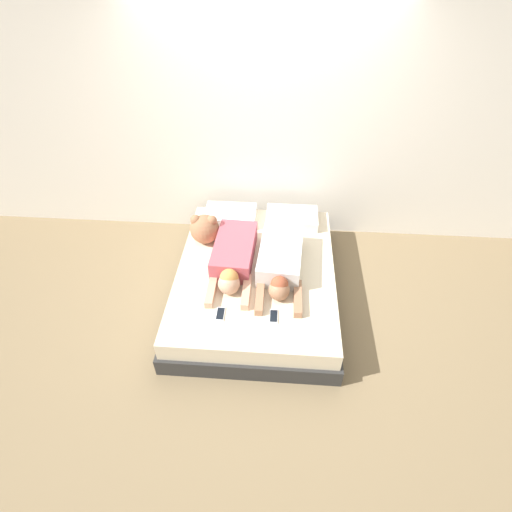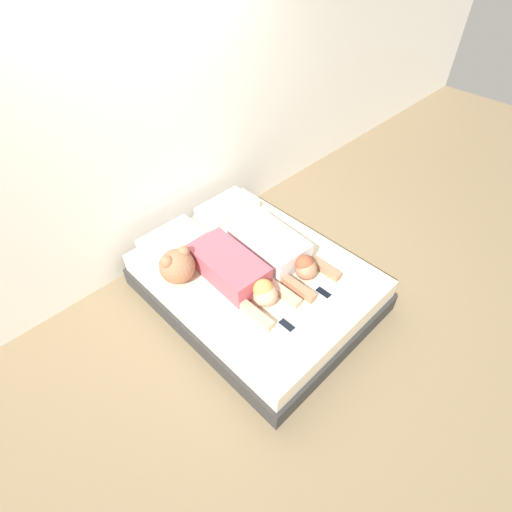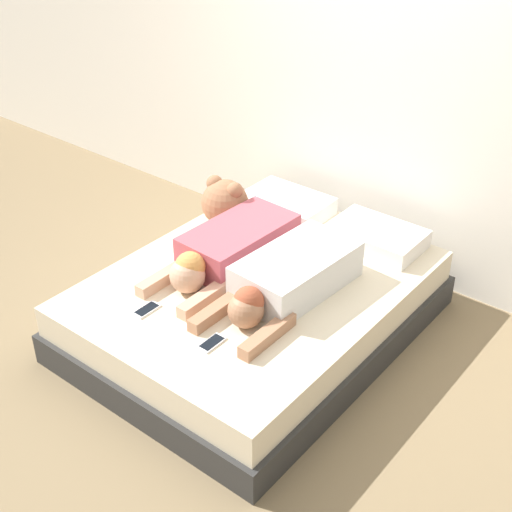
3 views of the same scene
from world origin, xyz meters
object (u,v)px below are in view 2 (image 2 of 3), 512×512
object	(u,v)px
person_right	(276,248)
cell_phone_left	(287,325)
bed	(256,283)
pillow_head_right	(227,209)
pillow_head_left	(173,241)
person_left	(236,272)
cell_phone_right	(323,293)
plush_toy	(177,266)

from	to	relation	value
person_right	cell_phone_left	distance (m)	0.77
bed	pillow_head_right	size ratio (longest dim) A/B	3.59
bed	person_right	xyz separation A→B (m)	(0.23, -0.02, 0.29)
bed	cell_phone_left	world-z (taller)	cell_phone_left
pillow_head_left	pillow_head_right	xyz separation A→B (m)	(0.67, 0.00, 0.00)
pillow_head_left	person_left	xyz separation A→B (m)	(0.12, -0.74, 0.05)
pillow_head_left	cell_phone_left	size ratio (longest dim) A/B	3.64
person_left	cell_phone_left	distance (m)	0.62
pillow_head_left	pillow_head_right	world-z (taller)	same
bed	person_right	world-z (taller)	person_right
pillow_head_left	person_right	distance (m)	0.96
bed	cell_phone_left	distance (m)	0.68
person_left	cell_phone_left	size ratio (longest dim) A/B	6.72
cell_phone_right	pillow_head_left	bearing A→B (deg)	111.55
person_right	pillow_head_left	bearing A→B (deg)	126.42
person_right	cell_phone_right	world-z (taller)	person_right
bed	person_left	size ratio (longest dim) A/B	1.95
bed	plush_toy	world-z (taller)	plush_toy
pillow_head_left	cell_phone_right	world-z (taller)	pillow_head_left
pillow_head_left	cell_phone_left	world-z (taller)	pillow_head_left
cell_phone_left	pillow_head_left	bearing A→B (deg)	93.18
pillow_head_left	cell_phone_right	distance (m)	1.45
person_left	plush_toy	size ratio (longest dim) A/B	3.25
pillow_head_left	person_left	world-z (taller)	person_left
pillow_head_right	cell_phone_right	distance (m)	1.35
bed	plush_toy	distance (m)	0.75
pillow_head_right	plush_toy	size ratio (longest dim) A/B	1.76
bed	pillow_head_left	xyz separation A→B (m)	(-0.34, 0.75, 0.25)
bed	person_left	bearing A→B (deg)	176.95
pillow_head_right	person_right	distance (m)	0.78
pillow_head_right	cell_phone_right	xyz separation A→B (m)	(-0.14, -1.34, -0.05)
pillow_head_left	cell_phone_right	bearing A→B (deg)	-68.45
person_right	cell_phone_right	size ratio (longest dim) A/B	6.82
bed	person_left	distance (m)	0.37
bed	cell_phone_right	world-z (taller)	cell_phone_right
bed	pillow_head_right	bearing A→B (deg)	65.83
cell_phone_left	cell_phone_right	size ratio (longest dim) A/B	1.00
bed	cell_phone_left	size ratio (longest dim) A/B	13.08
pillow_head_right	person_left	distance (m)	0.93
plush_toy	person_left	bearing A→B (deg)	-47.36
person_right	plush_toy	size ratio (longest dim) A/B	3.29
pillow_head_left	bed	bearing A→B (deg)	-65.83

